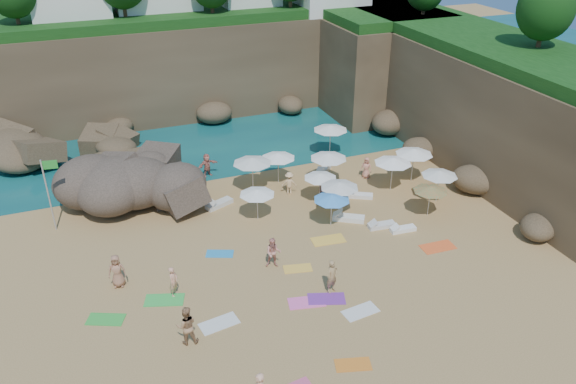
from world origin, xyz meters
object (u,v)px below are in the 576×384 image
object	(u,v)px
parasol_0	(252,161)
lounger_0	(219,204)
person_stand_4	(366,168)
rock_outcrop	(121,206)
parasol_1	(331,128)
person_stand_2	(289,183)
person_stand_5	(207,165)
person_stand_1	(187,326)
person_stand_0	(173,281)
flag_pole	(49,186)
person_stand_3	(321,190)
parasol_2	(278,156)

from	to	relation	value
parasol_0	lounger_0	distance (m)	3.59
person_stand_4	rock_outcrop	bearing A→B (deg)	-143.71
parasol_1	person_stand_2	distance (m)	7.05
rock_outcrop	person_stand_4	bearing A→B (deg)	-7.20
parasol_1	person_stand_2	xyz separation A→B (m)	(-5.12, -4.63, -1.47)
parasol_0	person_stand_2	distance (m)	2.87
rock_outcrop	person_stand_5	distance (m)	6.73
parasol_0	person_stand_1	world-z (taller)	parasol_0
person_stand_0	parasol_1	bearing A→B (deg)	-12.56
rock_outcrop	person_stand_4	size ratio (longest dim) A/B	5.55
flag_pole	parasol_1	xyz separation A→B (m)	(19.60, 3.74, -0.67)
person_stand_4	person_stand_5	size ratio (longest dim) A/B	0.92
parasol_1	person_stand_3	world-z (taller)	parasol_1
flag_pole	lounger_0	distance (m)	10.11
parasol_0	person_stand_3	world-z (taller)	parasol_0
flag_pole	person_stand_4	bearing A→B (deg)	-1.79
rock_outcrop	person_stand_5	size ratio (longest dim) A/B	5.08
parasol_1	person_stand_3	xyz separation A→B (m)	(-3.50, -6.22, -1.52)
flag_pole	person_stand_1	bearing A→B (deg)	-67.11
parasol_2	person_stand_0	distance (m)	13.27
person_stand_2	parasol_0	bearing A→B (deg)	-10.57
lounger_0	person_stand_1	size ratio (longest dim) A/B	0.95
person_stand_0	person_stand_3	bearing A→B (deg)	-23.65
parasol_0	person_stand_2	bearing A→B (deg)	-30.55
parasol_0	person_stand_5	bearing A→B (deg)	124.82
person_stand_3	person_stand_4	size ratio (longest dim) A/B	0.94
person_stand_3	parasol_2	bearing A→B (deg)	36.28
person_stand_5	person_stand_3	bearing A→B (deg)	-64.80
parasol_0	person_stand_2	world-z (taller)	parasol_0
person_stand_0	rock_outcrop	bearing A→B (deg)	44.93
person_stand_4	parasol_0	bearing A→B (deg)	-143.69
parasol_0	flag_pole	bearing A→B (deg)	-178.28
person_stand_3	person_stand_4	world-z (taller)	person_stand_4
parasol_0	person_stand_5	size ratio (longest dim) A/B	1.53
rock_outcrop	person_stand_2	bearing A→B (deg)	-12.33
parasol_2	person_stand_1	world-z (taller)	parasol_2
parasol_2	rock_outcrop	bearing A→B (deg)	176.91
person_stand_0	flag_pole	bearing A→B (deg)	67.70
parasol_0	lounger_0	bearing A→B (deg)	-156.40
person_stand_1	person_stand_2	xyz separation A→B (m)	(9.31, 11.36, -0.19)
person_stand_3	person_stand_5	xyz separation A→B (m)	(-6.04, 6.15, 0.12)
flag_pole	person_stand_3	bearing A→B (deg)	-8.74
parasol_1	lounger_0	size ratio (longest dim) A/B	1.40
person_stand_4	person_stand_5	distance (m)	11.17
parasol_0	parasol_1	bearing A→B (deg)	24.96
parasol_0	person_stand_0	world-z (taller)	parasol_0
person_stand_0	person_stand_1	xyz separation A→B (m)	(-0.10, -3.55, 0.14)
person_stand_1	rock_outcrop	bearing A→B (deg)	-74.88
parasol_0	person_stand_1	distance (m)	14.57
flag_pole	person_stand_2	distance (m)	14.66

